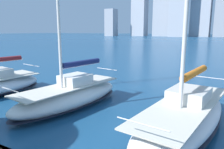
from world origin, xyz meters
name	(u,v)px	position (x,y,z in m)	size (l,w,h in m)	color
sailboat_orange	(184,116)	(-3.70, -6.70, 0.71)	(3.58, 8.74, 9.87)	white
sailboat_navy	(70,95)	(2.60, -6.65, 0.74)	(3.35, 7.66, 9.64)	white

